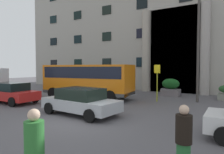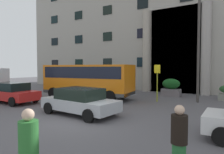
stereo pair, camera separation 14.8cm
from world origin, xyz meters
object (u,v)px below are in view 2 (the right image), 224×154
Objects in this scene: hedge_planter_east at (171,88)px; parked_sedan_second at (80,101)px; white_taxi_kerbside at (11,92)px; hedge_planter_far_west at (64,83)px; pedestrian_woman_dark_dress at (179,142)px; lamppost_plaza_centre at (199,37)px; pedestrian_woman_with_bag at (29,154)px; orange_minibus at (88,78)px; motorcycle_near_kerb at (22,92)px; bus_stop_sign at (157,79)px; hedge_planter_entrance_right at (120,86)px.

hedge_planter_east reaches higher than parked_sedan_second.
hedge_planter_far_west is at bearing 111.69° from white_taxi_kerbside.
hedge_planter_far_west is at bearing -25.04° from pedestrian_woman_dark_dress.
white_taxi_kerbside is (3.84, -8.97, 0.09)m from hedge_planter_far_west.
lamppost_plaza_centre reaches higher than parked_sedan_second.
pedestrian_woman_with_bag reaches higher than pedestrian_woman_dark_dress.
white_taxi_kerbside is 2.49× the size of pedestrian_woman_with_bag.
motorcycle_near_kerb is at bearing -159.88° from orange_minibus.
bus_stop_sign is 11.06m from motorcycle_near_kerb.
hedge_planter_east is (5.33, 4.83, -0.88)m from orange_minibus.
motorcycle_near_kerb is at bearing -125.91° from hedge_planter_entrance_right.
orange_minibus is at bearing -32.16° from hedge_planter_far_west.
bus_stop_sign reaches higher than parked_sedan_second.
parked_sedan_second is at bearing -18.35° from pedestrian_woman_dark_dress.
white_taxi_kerbside is at bearing -133.75° from hedge_planter_east.
hedge_planter_entrance_right is 8.96m from motorcycle_near_kerb.
motorcycle_near_kerb is (-8.10, 2.08, -0.26)m from parked_sedan_second.
white_taxi_kerbside is 6.55m from parked_sedan_second.
orange_minibus is 5.65m from white_taxi_kerbside.
lamppost_plaza_centre is at bearing 34.12° from motorcycle_near_kerb.
bus_stop_sign is 1.72× the size of hedge_planter_east.
orange_minibus reaches higher than hedge_planter_entrance_right.
motorcycle_near_kerb is at bearing 170.07° from parked_sedan_second.
hedge_planter_far_west is 0.21× the size of lamppost_plaza_centre.
pedestrian_woman_dark_dress is at bearing -55.79° from hedge_planter_entrance_right.
white_taxi_kerbside reaches higher than hedge_planter_entrance_right.
hedge_planter_east is at bearing 139.59° from lamppost_plaza_centre.
pedestrian_woman_with_bag is (6.61, -15.14, 0.22)m from hedge_planter_entrance_right.
hedge_planter_far_west is 0.99× the size of pedestrian_woman_with_bag.
white_taxi_kerbside reaches higher than motorcycle_near_kerb.
hedge_planter_entrance_right is 0.43× the size of white_taxi_kerbside.
parked_sedan_second is 9.54m from lamppost_plaza_centre.
parked_sedan_second is at bearing -73.04° from hedge_planter_entrance_right.
bus_stop_sign is at bearing 74.99° from parked_sedan_second.
hedge_planter_far_west is 9.76m from white_taxi_kerbside.
hedge_planter_far_west is at bearing 119.80° from motorcycle_near_kerb.
hedge_planter_east is 12.69m from motorcycle_near_kerb.
bus_stop_sign is (5.22, 1.49, 0.04)m from orange_minibus.
pedestrian_woman_dark_dress is at bearing -18.67° from white_taxi_kerbside.
orange_minibus is 12.26m from pedestrian_woman_dark_dress.
hedge_planter_east is 0.20× the size of lamppost_plaza_centre.
bus_stop_sign reaches higher than pedestrian_woman_with_bag.
parked_sedan_second is 7.01m from pedestrian_woman_dark_dress.
parked_sedan_second is 2.54× the size of pedestrian_woman_with_bag.
pedestrian_woman_with_bag is (-2.22, -2.15, 0.03)m from pedestrian_woman_dark_dress.
hedge_planter_east is at bearing 80.97° from parked_sedan_second.
orange_minibus is 1.69× the size of parked_sedan_second.
hedge_planter_entrance_right is 16.52m from pedestrian_woman_with_bag.
pedestrian_woman_with_bag is (14.16, -14.99, 0.23)m from hedge_planter_far_west.
lamppost_plaza_centre is (12.83, 5.23, 4.17)m from motorcycle_near_kerb.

